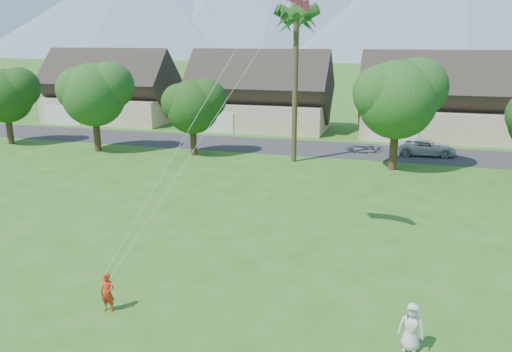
% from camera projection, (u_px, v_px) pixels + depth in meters
% --- Properties ---
extents(street, '(90.00, 7.00, 0.01)m').
position_uv_depth(street, '(327.00, 149.00, 46.32)').
color(street, '#2D2D30').
rests_on(street, ground).
extents(kite_flyer, '(0.58, 0.40, 1.53)m').
position_uv_depth(kite_flyer, '(108.00, 293.00, 18.66)').
color(kite_flyer, red).
rests_on(kite_flyer, ground).
extents(watcher, '(0.89, 0.64, 1.69)m').
position_uv_depth(watcher, '(411.00, 327.00, 16.29)').
color(watcher, silver).
rests_on(watcher, ground).
extents(parked_car, '(5.21, 2.72, 1.40)m').
position_uv_depth(parked_car, '(426.00, 147.00, 43.83)').
color(parked_car, silver).
rests_on(parked_car, ground).
extents(houses_row, '(72.75, 8.19, 8.86)m').
position_uv_depth(houses_row, '(344.00, 101.00, 53.61)').
color(houses_row, beige).
rests_on(houses_row, ground).
extents(tree_row, '(62.27, 6.67, 8.45)m').
position_uv_depth(tree_row, '(304.00, 104.00, 39.69)').
color(tree_row, '#47301C').
rests_on(tree_row, ground).
extents(fan_palm, '(3.00, 3.00, 13.80)m').
position_uv_depth(fan_palm, '(297.00, 14.00, 38.61)').
color(fan_palm, '#4C3D26').
rests_on(fan_palm, ground).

